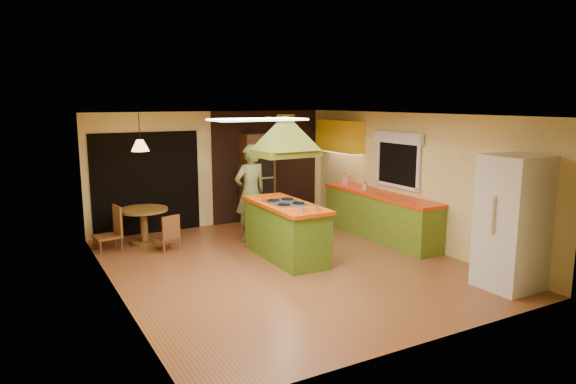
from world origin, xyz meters
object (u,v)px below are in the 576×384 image
man (251,193)px  canister_large (345,180)px  wall_oven (257,179)px  dining_table (144,219)px  refrigerator (513,222)px  kitchen_island (286,230)px

man → canister_large: size_ratio=8.63×
wall_oven → dining_table: 2.74m
man → refrigerator: 4.76m
refrigerator → canister_large: refrigerator is taller
kitchen_island → canister_large: canister_large is taller
kitchen_island → wall_oven: 2.74m
kitchen_island → dining_table: 2.88m
kitchen_island → wall_oven: bearing=75.8°
wall_oven → dining_table: wall_oven is taller
kitchen_island → man: (-0.05, 1.33, 0.46)m
refrigerator → dining_table: bearing=129.4°
canister_large → refrigerator: bearing=-90.6°
man → refrigerator: size_ratio=0.97×
canister_large → wall_oven: bearing=141.6°
dining_table → canister_large: canister_large is taller
refrigerator → dining_table: refrigerator is taller
wall_oven → dining_table: bearing=-166.3°
kitchen_island → refrigerator: refrigerator is taller
man → wall_oven: wall_oven is taller
man → dining_table: (-1.90, 0.79, -0.47)m
man → wall_oven: bearing=-129.2°
kitchen_island → wall_oven: (0.70, 2.60, 0.51)m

